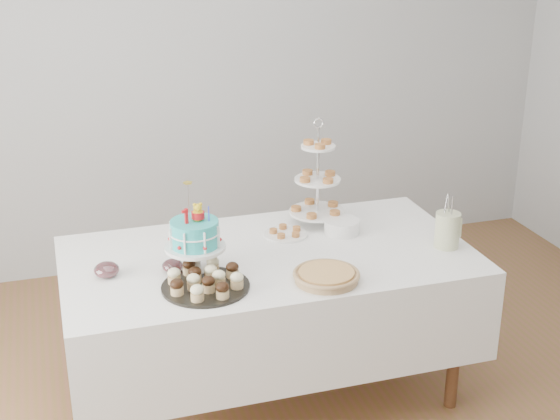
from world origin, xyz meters
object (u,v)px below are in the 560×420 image
object	(u,v)px
cupcake_tray	(205,279)
pastry_plate	(286,233)
birthday_cake	(195,248)
jam_bowl_a	(172,266)
pie	(326,276)
utensil_pitcher	(447,229)
table	(269,297)
jam_bowl_b	(107,270)
plate_stack	(342,226)
tiered_stand	(318,180)

from	to	relation	value
cupcake_tray	pastry_plate	size ratio (longest dim) A/B	1.77
birthday_cake	jam_bowl_a	size ratio (longest dim) A/B	4.41
pie	utensil_pitcher	bearing A→B (deg)	14.49
table	jam_bowl_a	xyz separation A→B (m)	(-0.46, -0.05, 0.25)
pie	jam_bowl_b	bearing A→B (deg)	160.06
table	plate_stack	xyz separation A→B (m)	(0.42, 0.14, 0.26)
birthday_cake	tiered_stand	distance (m)	0.82
cupcake_tray	jam_bowl_a	world-z (taller)	cupcake_tray
table	pie	xyz separation A→B (m)	(0.16, -0.35, 0.25)
tiered_stand	jam_bowl_b	size ratio (longest dim) A/B	4.97
utensil_pitcher	pie	bearing A→B (deg)	-141.97
table	birthday_cake	size ratio (longest dim) A/B	4.60
table	jam_bowl_a	distance (m)	0.53
birthday_cake	tiered_stand	size ratio (longest dim) A/B	0.75
plate_stack	pastry_plate	world-z (taller)	plate_stack
tiered_stand	plate_stack	bearing A→B (deg)	-65.30
birthday_cake	pastry_plate	size ratio (longest dim) A/B	1.93
tiered_stand	pastry_plate	bearing A→B (deg)	-151.29
table	birthday_cake	xyz separation A→B (m)	(-0.36, -0.08, 0.34)
pie	utensil_pitcher	world-z (taller)	utensil_pitcher
utensil_pitcher	plate_stack	bearing A→B (deg)	166.99
birthday_cake	cupcake_tray	world-z (taller)	birthday_cake
birthday_cake	pie	bearing A→B (deg)	-38.13
pie	jam_bowl_b	world-z (taller)	jam_bowl_b
plate_stack	jam_bowl_a	distance (m)	0.91
cupcake_tray	jam_bowl_b	world-z (taller)	cupcake_tray
birthday_cake	jam_bowl_b	world-z (taller)	birthday_cake
cupcake_tray	pie	xyz separation A→B (m)	(0.52, -0.09, -0.02)
pie	utensil_pitcher	xyz separation A→B (m)	(0.68, 0.18, 0.07)
pie	jam_bowl_a	world-z (taller)	jam_bowl_a
tiered_stand	plate_stack	world-z (taller)	tiered_stand
tiered_stand	jam_bowl_a	world-z (taller)	tiered_stand
cupcake_tray	pie	size ratio (longest dim) A/B	1.29
birthday_cake	jam_bowl_a	bearing A→B (deg)	150.52
cupcake_tray	jam_bowl_b	distance (m)	0.46
jam_bowl_b	utensil_pitcher	size ratio (longest dim) A/B	0.42
birthday_cake	jam_bowl_a	distance (m)	0.14
cupcake_tray	table	bearing A→B (deg)	35.62
jam_bowl_b	utensil_pitcher	distance (m)	1.60
plate_stack	pastry_plate	distance (m)	0.28
pastry_plate	jam_bowl_b	xyz separation A→B (m)	(-0.90, -0.20, 0.02)
tiered_stand	jam_bowl_a	bearing A→B (deg)	-156.70
jam_bowl_b	table	bearing A→B (deg)	1.26
birthday_cake	cupcake_tray	xyz separation A→B (m)	(0.01, -0.17, -0.07)
jam_bowl_a	jam_bowl_b	distance (m)	0.29
table	pie	bearing A→B (deg)	-65.12
utensil_pitcher	pastry_plate	bearing A→B (deg)	176.17
jam_bowl_b	jam_bowl_a	bearing A→B (deg)	-6.75
tiered_stand	pastry_plate	size ratio (longest dim) A/B	2.58
table	jam_bowl_b	world-z (taller)	jam_bowl_b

